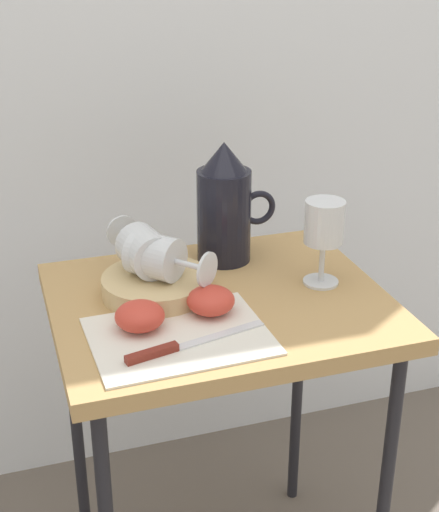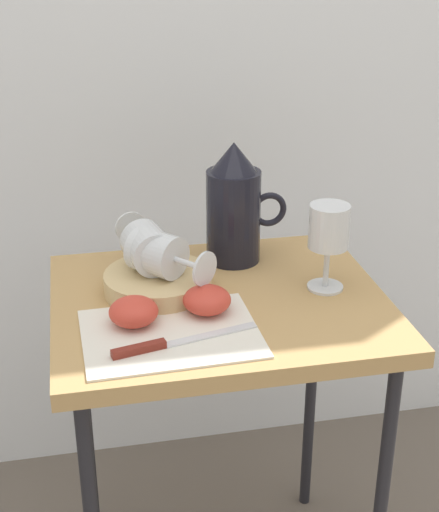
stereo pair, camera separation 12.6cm
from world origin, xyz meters
name	(u,v)px [view 1 (the left image)]	position (x,y,z in m)	size (l,w,h in m)	color
table	(219,332)	(0.00, 0.00, 0.61)	(0.57, 0.47, 0.68)	tan
linen_napkin	(179,336)	(-0.10, -0.11, 0.68)	(0.28, 0.21, 0.00)	silver
basket_tray	(156,285)	(-0.10, 0.05, 0.69)	(0.19, 0.19, 0.04)	tan
pitcher	(225,213)	(0.06, 0.15, 0.77)	(0.15, 0.10, 0.23)	black
wine_glass_upright	(324,227)	(0.19, 0.00, 0.78)	(0.07, 0.07, 0.16)	silver
wine_glass_tipped_near	(157,257)	(-0.10, 0.04, 0.75)	(0.15, 0.16, 0.08)	silver
wine_glass_tipped_far	(144,250)	(-0.11, 0.07, 0.75)	(0.10, 0.16, 0.08)	silver
apple_half_left	(140,316)	(-0.15, -0.07, 0.70)	(0.08, 0.08, 0.04)	#CC3D2D
apple_half_right	(211,300)	(-0.03, -0.05, 0.70)	(0.08, 0.08, 0.04)	#CC3D2D
knife	(176,347)	(-0.12, -0.15, 0.68)	(0.24, 0.07, 0.01)	silver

